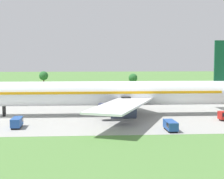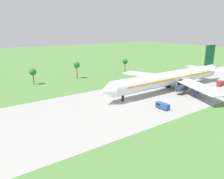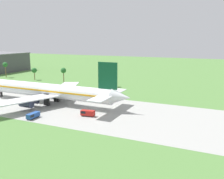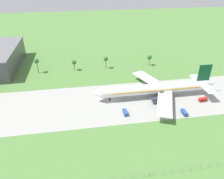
# 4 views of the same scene
# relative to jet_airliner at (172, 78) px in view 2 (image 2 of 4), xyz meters

# --- Properties ---
(ground_plane) EXTENTS (600.00, 600.00, 0.00)m
(ground_plane) POSITION_rel_jet_airliner_xyz_m (-29.06, -2.00, -5.78)
(ground_plane) COLOR #517F3D
(taxiway_strip) EXTENTS (320.00, 44.00, 0.02)m
(taxiway_strip) POSITION_rel_jet_airliner_xyz_m (-29.06, -2.00, -5.77)
(taxiway_strip) COLOR #9E9E99
(taxiway_strip) RESTS_ON ground_plane
(jet_airliner) EXTENTS (79.90, 58.14, 19.80)m
(jet_airliner) POSITION_rel_jet_airliner_xyz_m (0.00, 0.00, 0.00)
(jet_airliner) COLOR white
(jet_airliner) RESTS_ON ground_plane
(baggage_tug) EXTENTS (2.08, 5.57, 2.07)m
(baggage_tug) POSITION_rel_jet_airliner_xyz_m (9.09, -20.67, -4.65)
(baggage_tug) COLOR black
(baggage_tug) RESTS_ON ground_plane
(fuel_truck) EXTENTS (2.18, 5.27, 2.19)m
(fuel_truck) POSITION_rel_jet_airliner_xyz_m (-23.48, -15.00, -4.59)
(fuel_truck) COLOR black
(fuel_truck) RESTS_ON ground_plane
(catering_van) EXTENTS (5.54, 2.67, 2.30)m
(catering_van) POSITION_rel_jet_airliner_xyz_m (25.94, -9.85, -4.53)
(catering_van) COLOR black
(catering_van) RESTS_ON ground_plane
(palm_tree_row) EXTENTS (91.97, 3.60, 11.58)m
(palm_tree_row) POSITION_rel_jet_airliner_xyz_m (-36.36, 47.80, 1.99)
(palm_tree_row) COLOR brown
(palm_tree_row) RESTS_ON ground_plane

